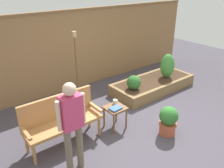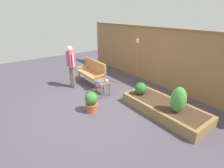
# 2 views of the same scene
# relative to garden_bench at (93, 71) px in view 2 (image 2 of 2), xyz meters

# --- Properties ---
(ground_plane) EXTENTS (14.00, 14.00, 0.00)m
(ground_plane) POSITION_rel_garden_bench_xyz_m (1.48, -0.60, -0.54)
(ground_plane) COLOR #47424C
(fence_back) EXTENTS (8.40, 0.14, 2.16)m
(fence_back) POSITION_rel_garden_bench_xyz_m (1.48, 2.00, 0.55)
(fence_back) COLOR olive
(fence_back) RESTS_ON ground_plane
(garden_bench) EXTENTS (1.44, 0.48, 0.94)m
(garden_bench) POSITION_rel_garden_bench_xyz_m (0.00, 0.00, 0.00)
(garden_bench) COLOR #B77F47
(garden_bench) RESTS_ON ground_plane
(side_table) EXTENTS (0.40, 0.40, 0.48)m
(side_table) POSITION_rel_garden_bench_xyz_m (1.08, -0.26, -0.15)
(side_table) COLOR brown
(side_table) RESTS_ON ground_plane
(cup_on_table) EXTENTS (0.13, 0.09, 0.09)m
(cup_on_table) POSITION_rel_garden_bench_xyz_m (1.17, -0.14, -0.02)
(cup_on_table) COLOR silver
(cup_on_table) RESTS_ON side_table
(book_on_table) EXTENTS (0.25, 0.20, 0.04)m
(book_on_table) POSITION_rel_garden_bench_xyz_m (1.04, -0.33, -0.05)
(book_on_table) COLOR #38609E
(book_on_table) RESTS_ON side_table
(potted_boxwood) EXTENTS (0.37, 0.37, 0.61)m
(potted_boxwood) POSITION_rel_garden_bench_xyz_m (1.77, -1.09, -0.22)
(potted_boxwood) COLOR #B75638
(potted_boxwood) RESTS_ON ground_plane
(raised_planter_bed) EXTENTS (2.40, 1.00, 0.30)m
(raised_planter_bed) POSITION_rel_garden_bench_xyz_m (3.04, 0.50, -0.39)
(raised_planter_bed) COLOR olive
(raised_planter_bed) RESTS_ON ground_plane
(shrub_near_bench) EXTENTS (0.37, 0.37, 0.37)m
(shrub_near_bench) POSITION_rel_garden_bench_xyz_m (2.21, 0.40, -0.06)
(shrub_near_bench) COLOR brown
(shrub_near_bench) RESTS_ON raised_planter_bed
(shrub_far_corner) EXTENTS (0.38, 0.38, 0.68)m
(shrub_far_corner) POSITION_rel_garden_bench_xyz_m (3.48, 0.40, 0.09)
(shrub_far_corner) COLOR brown
(shrub_far_corner) RESTS_ON raised_planter_bed
(tiki_torch) EXTENTS (0.10, 0.10, 1.77)m
(tiki_torch) POSITION_rel_garden_bench_xyz_m (1.08, 1.26, 0.66)
(tiki_torch) COLOR brown
(tiki_torch) RESTS_ON ground_plane
(person_by_bench) EXTENTS (0.47, 0.20, 1.56)m
(person_by_bench) POSITION_rel_garden_bench_xyz_m (-0.17, -0.78, 0.39)
(person_by_bench) COLOR #70604C
(person_by_bench) RESTS_ON ground_plane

